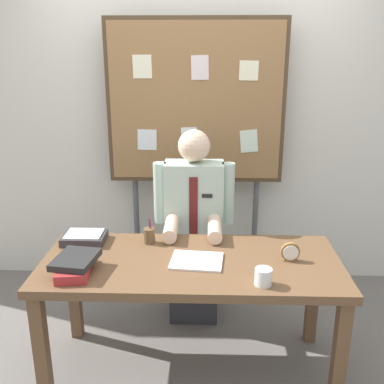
% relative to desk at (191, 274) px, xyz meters
% --- Properties ---
extents(ground_plane, '(12.00, 12.00, 0.00)m').
position_rel_desk_xyz_m(ground_plane, '(0.00, 0.00, -0.65)').
color(ground_plane, slate).
extents(back_wall, '(6.40, 0.08, 2.70)m').
position_rel_desk_xyz_m(back_wall, '(0.00, 1.27, 0.70)').
color(back_wall, silver).
rests_on(back_wall, ground_plane).
extents(desk, '(1.71, 0.75, 0.74)m').
position_rel_desk_xyz_m(desk, '(0.00, 0.00, 0.00)').
color(desk, brown).
rests_on(desk, ground_plane).
extents(person, '(0.55, 0.56, 1.38)m').
position_rel_desk_xyz_m(person, '(0.00, 0.60, -0.01)').
color(person, '#2D2D33').
rests_on(person, ground_plane).
extents(bulletin_board, '(1.33, 0.09, 2.11)m').
position_rel_desk_xyz_m(bulletin_board, '(-0.00, 1.06, 0.83)').
color(bulletin_board, '#4C3823').
rests_on(bulletin_board, ground_plane).
extents(book_stack, '(0.24, 0.31, 0.09)m').
position_rel_desk_xyz_m(book_stack, '(-0.62, -0.16, 0.14)').
color(book_stack, '#B22D2D').
rests_on(book_stack, desk).
extents(open_notebook, '(0.31, 0.26, 0.01)m').
position_rel_desk_xyz_m(open_notebook, '(0.03, -0.02, 0.10)').
color(open_notebook, silver).
rests_on(open_notebook, desk).
extents(desk_clock, '(0.11, 0.04, 0.11)m').
position_rel_desk_xyz_m(desk_clock, '(0.56, 0.02, 0.14)').
color(desk_clock, olive).
rests_on(desk_clock, desk).
extents(coffee_mug, '(0.09, 0.09, 0.09)m').
position_rel_desk_xyz_m(coffee_mug, '(0.38, -0.27, 0.14)').
color(coffee_mug, white).
rests_on(coffee_mug, desk).
extents(pen_holder, '(0.07, 0.07, 0.16)m').
position_rel_desk_xyz_m(pen_holder, '(-0.27, 0.23, 0.14)').
color(pen_holder, brown).
rests_on(pen_holder, desk).
extents(paper_tray, '(0.26, 0.20, 0.06)m').
position_rel_desk_xyz_m(paper_tray, '(-0.67, 0.23, 0.12)').
color(paper_tray, '#333338').
rests_on(paper_tray, desk).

